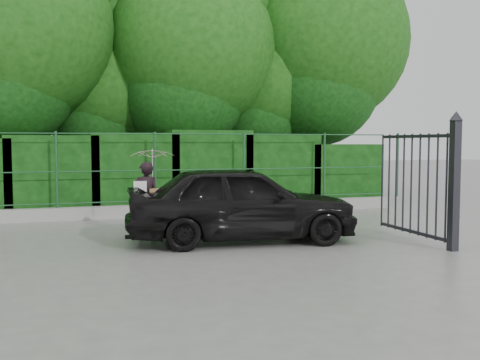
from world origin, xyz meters
name	(u,v)px	position (x,y,z in m)	size (l,w,h in m)	color
ground	(171,253)	(0.00, 0.00, 0.00)	(80.00, 80.00, 0.00)	gray
kerb	(139,211)	(0.00, 4.50, 0.15)	(14.00, 0.25, 0.30)	#9E9E99
fence	(148,168)	(0.22, 4.50, 1.20)	(14.13, 0.06, 1.80)	#1C4B27
hedge	(136,175)	(0.05, 5.50, 0.99)	(14.20, 1.20, 2.16)	black
trees	(163,51)	(1.14, 7.74, 4.62)	(17.10, 6.15, 8.08)	black
gate	(436,179)	(4.60, -0.72, 1.19)	(0.22, 2.33, 2.36)	#26262C
woman	(151,178)	(-0.07, 1.86, 1.14)	(0.90, 0.91, 1.73)	black
car	(241,203)	(1.44, 0.71, 0.72)	(1.70, 4.23, 1.44)	black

